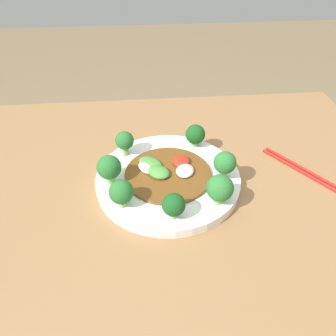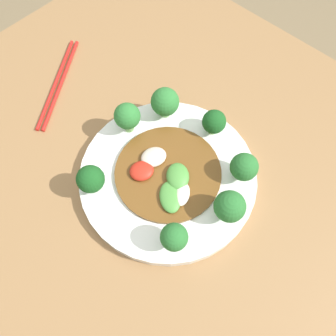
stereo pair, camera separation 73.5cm
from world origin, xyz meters
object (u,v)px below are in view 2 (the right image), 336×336
Objects in this scene: plate at (168,176)px; broccoli_west at (230,207)px; broccoli_south at (214,122)px; broccoli_southwest at (244,167)px; broccoli_southeast at (165,102)px; stirfry_center at (167,174)px; chopsticks at (59,83)px; broccoli_northeast at (91,179)px; broccoli_northwest at (174,237)px; broccoli_east at (127,117)px.

broccoli_west is (-0.12, -0.01, 0.05)m from plate.
broccoli_south is 0.90× the size of broccoli_southwest.
broccoli_southeast is 0.23m from broccoli_west.
plate is 1.67× the size of stirfry_center.
broccoli_south is (-0.09, -0.03, -0.01)m from broccoli_southeast.
broccoli_southwest is 0.28× the size of chopsticks.
broccoli_south is at bearing -108.42° from broccoli_northeast.
broccoli_southeast is at bearing -85.16° from broccoli_northeast.
broccoli_northwest is 0.32× the size of stirfry_center.
broccoli_northeast is 0.13m from stirfry_center.
broccoli_southeast reaches higher than plate.
broccoli_south is at bearing -89.46° from stirfry_center.
broccoli_south reaches higher than stirfry_center.
broccoli_southeast is at bearing -109.57° from broccoli_east.
broccoli_east is (0.24, -0.01, 0.00)m from broccoli_west.
broccoli_southeast is 1.07× the size of broccoli_southwest.
plate is 0.13m from broccoli_west.
broccoli_southwest is (-0.10, 0.04, 0.00)m from broccoli_south.
broccoli_southwest is at bearing -169.23° from chopsticks.
broccoli_east is at bearing -8.90° from plate.
chopsticks is (0.32, -0.01, -0.02)m from stirfry_center.
broccoli_northeast is 0.85× the size of broccoli_east.
chopsticks is at bearing -11.99° from broccoli_northwest.
broccoli_southeast is at bearing -20.48° from broccoli_west.
broccoli_northeast reaches higher than chopsticks.
broccoli_east is 0.21m from chopsticks.
broccoli_southwest is 0.17m from broccoli_northwest.
broccoli_southwest reaches higher than broccoli_south.
chopsticks is at bearing 20.15° from broccoli_south.
broccoli_west reaches higher than broccoli_northeast.
chopsticks is (0.25, -0.11, -0.05)m from broccoli_northeast.
broccoli_southwest is at bearing -91.49° from broccoli_northwest.
broccoli_northwest is 0.12m from stirfry_center.
broccoli_east is at bearing -2.04° from broccoli_west.
stirfry_center is at bearing 109.34° from plate.
chopsticks is at bearing 20.75° from broccoli_southeast.
broccoli_east reaches higher than stirfry_center.
plate is 4.85× the size of broccoli_east.
broccoli_southeast is 0.14m from stirfry_center.
broccoli_southeast is at bearing -44.39° from plate.
broccoli_northeast is 0.26× the size of chopsticks.
broccoli_south is at bearing -66.04° from broccoli_northwest.
plate is at bearing 89.75° from broccoli_south.
stirfry_center is 0.32m from chopsticks.
broccoli_northeast is 0.17m from broccoli_northwest.
broccoli_northwest reaches higher than chopsticks.
broccoli_west is 1.00× the size of broccoli_east.
plate is 0.14m from broccoli_northeast.
plate is 5.68× the size of broccoli_northeast.
chopsticks is at bearing -23.96° from broccoli_northeast.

